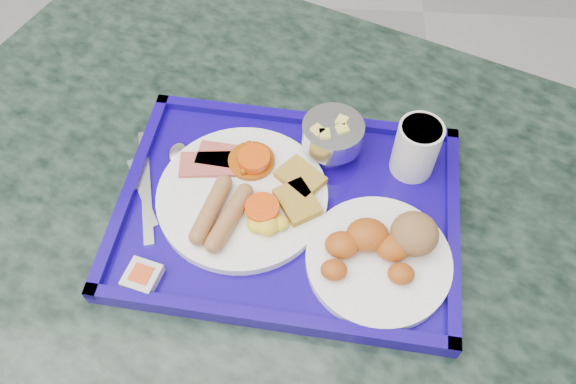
{
  "coord_description": "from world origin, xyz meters",
  "views": [
    {
      "loc": [
        0.93,
        0.21,
        1.39
      ],
      "look_at": [
        0.91,
        0.61,
        0.79
      ],
      "focal_mm": 35.0,
      "sensor_mm": 36.0,
      "label": 1
    }
  ],
  "objects_px": {
    "main_plate": "(246,195)",
    "fruit_bowl": "(333,135)",
    "table": "(295,261)",
    "bread_plate": "(383,251)",
    "juice_cup": "(417,147)",
    "tray": "(288,211)"
  },
  "relations": [
    {
      "from": "main_plate",
      "to": "juice_cup",
      "type": "height_order",
      "value": "juice_cup"
    },
    {
      "from": "main_plate",
      "to": "juice_cup",
      "type": "bearing_deg",
      "value": 17.35
    },
    {
      "from": "bread_plate",
      "to": "fruit_bowl",
      "type": "distance_m",
      "value": 0.18
    },
    {
      "from": "table",
      "to": "bread_plate",
      "type": "xyz_separation_m",
      "value": [
        0.11,
        -0.09,
        0.22
      ]
    },
    {
      "from": "bread_plate",
      "to": "juice_cup",
      "type": "distance_m",
      "value": 0.16
    },
    {
      "from": "main_plate",
      "to": "fruit_bowl",
      "type": "height_order",
      "value": "fruit_bowl"
    },
    {
      "from": "tray",
      "to": "bread_plate",
      "type": "xyz_separation_m",
      "value": [
        0.12,
        -0.07,
        0.02
      ]
    },
    {
      "from": "main_plate",
      "to": "juice_cup",
      "type": "distance_m",
      "value": 0.24
    },
    {
      "from": "tray",
      "to": "juice_cup",
      "type": "bearing_deg",
      "value": 25.57
    },
    {
      "from": "main_plate",
      "to": "fruit_bowl",
      "type": "distance_m",
      "value": 0.15
    },
    {
      "from": "table",
      "to": "fruit_bowl",
      "type": "bearing_deg",
      "value": 58.97
    },
    {
      "from": "fruit_bowl",
      "to": "juice_cup",
      "type": "height_order",
      "value": "juice_cup"
    },
    {
      "from": "table",
      "to": "bread_plate",
      "type": "relative_size",
      "value": 7.62
    },
    {
      "from": "tray",
      "to": "fruit_bowl",
      "type": "height_order",
      "value": "fruit_bowl"
    },
    {
      "from": "table",
      "to": "main_plate",
      "type": "relative_size",
      "value": 6.05
    },
    {
      "from": "tray",
      "to": "juice_cup",
      "type": "relative_size",
      "value": 5.67
    },
    {
      "from": "table",
      "to": "juice_cup",
      "type": "bearing_deg",
      "value": 19.2
    },
    {
      "from": "fruit_bowl",
      "to": "juice_cup",
      "type": "distance_m",
      "value": 0.11
    },
    {
      "from": "tray",
      "to": "juice_cup",
      "type": "distance_m",
      "value": 0.19
    },
    {
      "from": "bread_plate",
      "to": "tray",
      "type": "bearing_deg",
      "value": 151.55
    },
    {
      "from": "fruit_bowl",
      "to": "bread_plate",
      "type": "bearing_deg",
      "value": -68.13
    },
    {
      "from": "juice_cup",
      "to": "bread_plate",
      "type": "bearing_deg",
      "value": -107.36
    }
  ]
}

